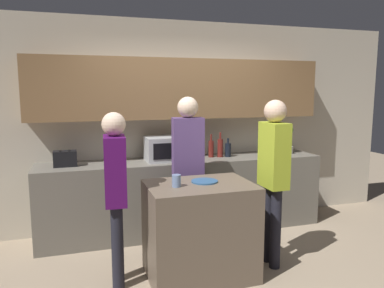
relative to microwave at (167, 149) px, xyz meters
The scene contains 15 objects.
ground_plane 1.78m from the microwave, 80.44° to the right, with size 14.00×14.00×0.00m, color gray.
back_wall 0.58m from the microwave, 49.67° to the left, with size 6.40×0.40×2.70m.
back_counter 0.66m from the microwave, ahead, with size 3.60×0.62×0.94m.
kitchen_island 1.34m from the microwave, 88.00° to the right, with size 1.01×0.72×0.92m.
microwave is the anchor object (origin of this frame).
toaster 1.20m from the microwave, behind, with size 0.26×0.16×0.18m.
potted_plant 1.72m from the microwave, ahead, with size 0.14×0.14×0.40m.
bottle_0 0.62m from the microwave, ahead, with size 0.07×0.07×0.30m.
bottle_1 0.73m from the microwave, ahead, with size 0.07×0.07×0.33m.
bottle_2 0.84m from the microwave, ahead, with size 0.08×0.08×0.25m.
plate_on_island 1.14m from the microwave, 84.53° to the right, with size 0.26×0.26×0.01m.
cup_0 1.24m from the microwave, 99.32° to the right, with size 0.08×0.08×0.11m.
person_left 0.57m from the microwave, 78.86° to the right, with size 0.36×0.23×1.74m.
person_center 1.44m from the microwave, 54.98° to the right, with size 0.23×0.34×1.72m.
person_right 1.35m from the microwave, 123.62° to the right, with size 0.22×0.35×1.62m.
Camera 1 is at (-1.30, -3.09, 1.82)m, focal length 35.00 mm.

